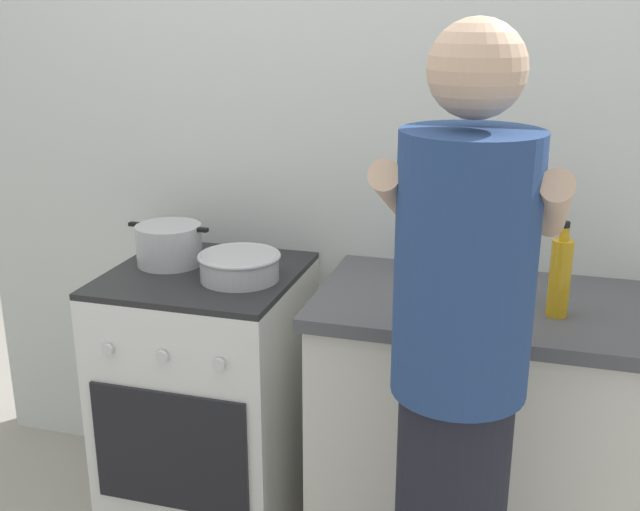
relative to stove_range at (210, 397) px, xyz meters
The scene contains 9 objects.
back_wall 1.03m from the stove_range, 32.64° to the left, with size 3.20×0.10×2.50m.
countertop 0.90m from the stove_range, ahead, with size 1.00×0.60×0.90m.
stove_range is the anchor object (origin of this frame).
pot 0.54m from the stove_range, 161.91° to the left, with size 0.28×0.22×0.13m.
mixing_bowl 0.52m from the stove_range, 13.40° to the right, with size 0.26×0.26×0.08m.
utensil_crock 0.90m from the stove_range, 14.33° to the left, with size 0.10×0.10×0.30m.
spice_bottle 1.10m from the stove_range, ahead, with size 0.04×0.04×0.09m.
oil_bottle 1.23m from the stove_range, ahead, with size 0.06×0.06×0.27m.
person 1.13m from the stove_range, 33.18° to the right, with size 0.41×0.50×1.70m.
Camera 1 is at (0.66, -2.01, 1.72)m, focal length 43.38 mm.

